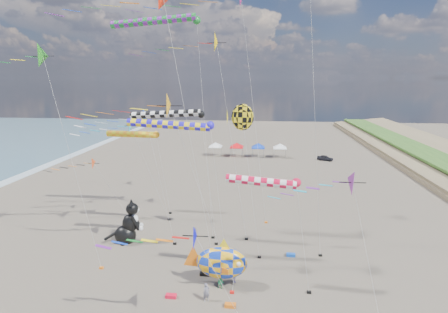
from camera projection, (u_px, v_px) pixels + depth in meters
delta_kite_0 at (342, 192)px, 21.57m from camera, size 8.24×1.88×12.36m
delta_kite_1 at (85, 165)px, 44.43m from camera, size 10.65×1.67×8.39m
delta_kite_2 at (31, 57)px, 29.87m from camera, size 11.90×2.36×21.18m
delta_kite_3 at (171, 108)px, 30.10m from camera, size 13.08×2.44×17.00m
delta_kite_4 at (130, 120)px, 36.08m from camera, size 10.81×2.06×15.08m
delta_kite_5 at (121, 128)px, 43.19m from camera, size 11.58×1.74×13.29m
delta_kite_7 at (187, 238)px, 22.87m from camera, size 10.10×1.88×9.06m
delta_kite_9 at (214, 44)px, 35.44m from camera, size 11.55×2.27×22.82m
windsock_0 at (169, 115)px, 35.97m from camera, size 9.18×0.75×14.75m
windsock_1 at (173, 125)px, 32.57m from camera, size 9.55×0.79×14.12m
windsock_2 at (266, 182)px, 28.13m from camera, size 7.35×0.75×10.22m
windsock_3 at (157, 22)px, 35.55m from camera, size 10.68×0.83×24.09m
windsock_4 at (135, 135)px, 45.53m from camera, size 8.30×0.87×11.27m
angelfish_kite at (240, 118)px, 34.79m from camera, size 3.74×3.02×15.50m
cat_inflatable at (127, 222)px, 38.56m from camera, size 4.03×2.82×4.93m
fish_inflatable at (221, 262)px, 30.45m from camera, size 5.99×2.25×4.55m
person_adult at (206, 292)px, 28.65m from camera, size 0.70×0.62×1.61m
child_green at (221, 283)px, 30.38m from camera, size 0.58×0.46×1.16m
child_blue at (234, 278)px, 31.32m from camera, size 0.63×0.50×1.00m
kite_bag_0 at (171, 296)px, 29.24m from camera, size 0.90×0.44×0.30m
kite_bag_1 at (230, 305)px, 28.04m from camera, size 0.90×0.44×0.30m
kite_bag_2 at (291, 255)px, 36.04m from camera, size 0.90×0.44×0.30m
kite_bag_3 at (205, 274)px, 32.56m from camera, size 0.90×0.44×0.30m
tent_row at (247, 144)px, 81.00m from camera, size 19.20×4.20×3.80m
parked_car at (325, 158)px, 77.78m from camera, size 3.74×2.68×1.18m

